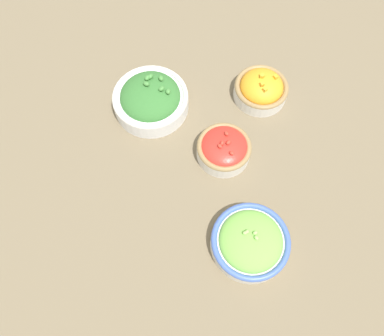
{
  "coord_description": "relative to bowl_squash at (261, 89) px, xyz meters",
  "views": [
    {
      "loc": [
        -0.32,
        -0.01,
        0.74
      ],
      "look_at": [
        0.0,
        0.0,
        0.03
      ],
      "focal_mm": 35.0,
      "sensor_mm": 36.0,
      "label": 1
    }
  ],
  "objects": [
    {
      "name": "ground_plane",
      "position": [
        -0.21,
        0.15,
        -0.03
      ],
      "size": [
        3.0,
        3.0,
        0.0
      ],
      "primitive_type": "plane",
      "color": "#75664C"
    },
    {
      "name": "bowl_squash",
      "position": [
        0.0,
        0.0,
        0.0
      ],
      "size": [
        0.13,
        0.13,
        0.07
      ],
      "color": "silver",
      "rests_on": "ground_plane"
    },
    {
      "name": "bowl_lettuce",
      "position": [
        -0.36,
        0.03,
        -0.0
      ],
      "size": [
        0.15,
        0.15,
        0.06
      ],
      "color": "silver",
      "rests_on": "ground_plane"
    },
    {
      "name": "bowl_cherry_tomatoes",
      "position": [
        -0.16,
        0.09,
        0.0
      ],
      "size": [
        0.12,
        0.12,
        0.06
      ],
      "color": "silver",
      "rests_on": "ground_plane"
    },
    {
      "name": "bowl_broccoli",
      "position": [
        -0.04,
        0.25,
        0.01
      ],
      "size": [
        0.17,
        0.17,
        0.08
      ],
      "color": "white",
      "rests_on": "ground_plane"
    }
  ]
}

